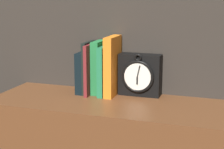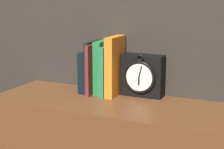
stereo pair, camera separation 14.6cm
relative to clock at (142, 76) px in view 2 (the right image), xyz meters
The scene contains 7 objects.
clock is the anchor object (origin of this frame).
book_slot0_black 0.25m from the clock, behind, with size 0.03×0.12×0.18m.
book_slot1_black 0.22m from the clock, behind, with size 0.02×0.12×0.22m.
book_slot2_maroon 0.21m from the clock, 169.62° to the right, with size 0.01×0.15×0.21m.
book_slot3_green 0.18m from the clock, behind, with size 0.03×0.11×0.23m.
book_slot4_green 0.15m from the clock, 167.19° to the right, with size 0.02×0.14×0.21m.
book_slot5_orange 0.12m from the clock, 163.15° to the right, with size 0.03×0.14×0.25m.
Camera 2 is at (0.60, -1.30, 1.31)m, focal length 60.00 mm.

